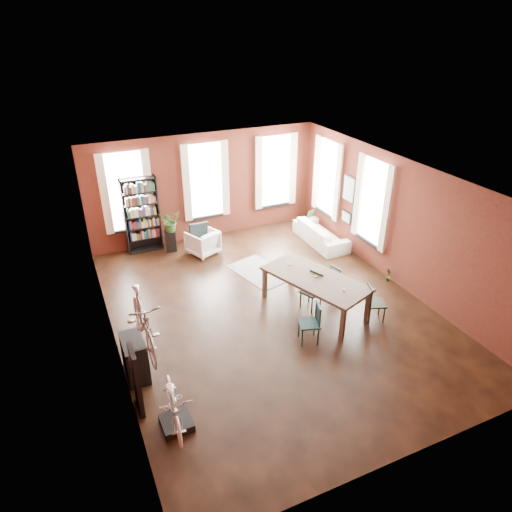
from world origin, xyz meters
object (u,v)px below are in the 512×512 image
cream_sofa (321,230)px  bike_trainer (177,423)px  dining_table (314,293)px  dining_chair_a (309,323)px  dining_chair_c (376,303)px  bookshelf (142,215)px  white_armchair (203,241)px  plant_stand (171,241)px  console_table (135,358)px  bicycle_floor (172,388)px  dining_chair_b (311,291)px  dining_chair_d (339,280)px

cream_sofa → bike_trainer: size_ratio=4.15×
dining_table → dining_chair_a: size_ratio=2.75×
bike_trainer → dining_chair_c: bearing=13.1°
bookshelf → cream_sofa: bearing=-19.0°
dining_chair_a → white_armchair: (-0.76, 4.75, -0.06)m
dining_table → cream_sofa: dining_table is taller
dining_table → bike_trainer: size_ratio=4.95×
cream_sofa → dining_chair_c: bearing=166.2°
white_armchair → plant_stand: 0.99m
dining_chair_c → bike_trainer: dining_chair_c is taller
white_armchair → bike_trainer: (-2.40, -5.84, -0.32)m
console_table → bicycle_floor: bearing=-77.3°
dining_table → bicycle_floor: (-3.89, -2.09, 0.46)m
dining_chair_c → plant_stand: 6.22m
dining_table → dining_chair_b: dining_chair_b is taller
bike_trainer → dining_chair_d: bearing=26.4°
dining_chair_c → bike_trainer: size_ratio=1.75×
dining_chair_c → white_armchair: dining_chair_c is taller
bicycle_floor → plant_stand: bearing=81.8°
dining_table → white_armchair: 4.03m
cream_sofa → plant_stand: size_ratio=3.39×
bike_trainer → console_table: 1.62m
dining_chair_d → cream_sofa: size_ratio=0.40×
dining_table → console_table: bearing=167.0°
dining_chair_c → bicycle_floor: bicycle_floor is taller
dining_chair_b → bicycle_floor: 4.43m
console_table → plant_stand: size_ratio=1.30×
dining_chair_a → bike_trainer: (-3.16, -1.08, -0.38)m
white_armchair → dining_chair_a: bearing=75.9°
white_armchair → cream_sofa: bearing=143.9°
dining_chair_a → dining_chair_b: dining_chair_a is taller
white_armchair → bicycle_floor: bearing=44.4°
bookshelf → console_table: bookshelf is taller
bookshelf → dining_chair_c: bearing=-54.5°
bike_trainer → bookshelf: bearing=82.2°
console_table → bookshelf: bearing=76.2°
cream_sofa → bicycle_floor: bearing=130.7°
bicycle_floor → bike_trainer: bearing=45.8°
dining_chair_c → bookshelf: size_ratio=0.40×
cream_sofa → console_table: 7.15m
dining_chair_b → white_armchair: size_ratio=1.13×
bike_trainer → console_table: bearing=103.0°
dining_chair_c → console_table: (-5.27, 0.40, -0.04)m
dining_chair_d → bookshelf: bearing=27.4°
dining_table → cream_sofa: bearing=35.9°
bookshelf → cream_sofa: bookshelf is taller
dining_chair_d → plant_stand: size_ratio=1.37×
white_armchair → plant_stand: bearing=-59.6°
white_armchair → plant_stand: (-0.79, 0.58, -0.09)m
dining_chair_a → cream_sofa: bearing=162.5°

